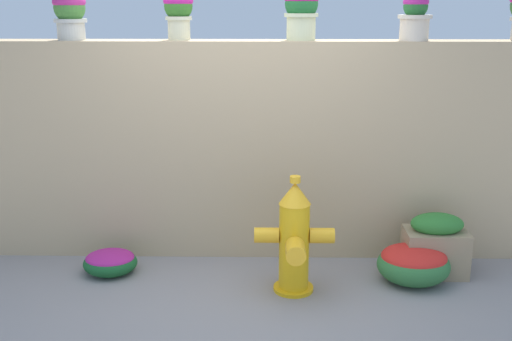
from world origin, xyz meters
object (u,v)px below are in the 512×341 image
Objects in this scene: potted_plant_3 at (301,9)px; flower_bush_left at (414,263)px; potted_plant_4 at (415,16)px; fire_hydrant at (294,240)px; potted_plant_1 at (70,12)px; potted_plant_2 at (178,10)px; flower_bush_right at (110,261)px; planter_box at (435,245)px.

potted_plant_3 is 0.74× the size of flower_bush_left.
potted_plant_3 is 0.94m from potted_plant_4.
potted_plant_3 reaches higher than fire_hydrant.
potted_plant_4 is 2.10m from fire_hydrant.
potted_plant_2 reaches higher than potted_plant_1.
potted_plant_3 is at bearing 18.56° from flower_bush_right.
potted_plant_3 reaches higher than potted_plant_2.
potted_plant_4 is (1.97, -0.06, -0.04)m from potted_plant_2.
potted_plant_2 reaches higher than flower_bush_left.
potted_plant_2 is at bearing 43.59° from flower_bush_right.
potted_plant_4 is at bearing 10.74° from flower_bush_right.
potted_plant_1 is 0.42× the size of fire_hydrant.
fire_hydrant is at bearing -141.84° from potted_plant_4.
potted_plant_3 is 2.27m from planter_box.
potted_plant_1 reaches higher than planter_box.
potted_plant_1 is at bearing -179.70° from potted_plant_3.
potted_plant_3 is 2.29m from flower_bush_left.
planter_box is at bearing -13.28° from potted_plant_2.
fire_hydrant is 2.08× the size of flower_bush_right.
flower_bush_right is (-2.54, -0.48, -2.00)m from potted_plant_4.
fire_hydrant is 1.26m from planter_box.
flower_bush_left is (2.86, -0.65, -1.97)m from potted_plant_1.
flower_bush_right is at bearing 168.67° from fire_hydrant.
potted_plant_3 reaches higher than potted_plant_4.
potted_plant_2 is 0.42× the size of fire_hydrant.
potted_plant_4 is at bearing 113.25° from planter_box.
potted_plant_4 reaches higher than planter_box.
potted_plant_4 is 0.64× the size of flower_bush_left.
potted_plant_2 is (0.91, 0.02, 0.01)m from potted_plant_1.
flower_bush_left is (1.95, -0.66, -1.99)m from potted_plant_2.
potted_plant_1 is 2.88m from potted_plant_4.
potted_plant_3 reaches higher than planter_box.
planter_box reaches higher than flower_bush_left.
fire_hydrant is 1.60m from flower_bush_right.
fire_hydrant is at bearing -94.55° from potted_plant_3.
flower_bush_left is at bearing 10.85° from fire_hydrant.
fire_hydrant is 1.76× the size of planter_box.
planter_box is at bearing -66.75° from potted_plant_4.
potted_plant_1 is 0.88× the size of flower_bush_right.
potted_plant_1 is at bearing 123.02° from flower_bush_right.
flower_bush_left is at bearing -12.71° from potted_plant_1.
potted_plant_3 is at bearing -0.32° from potted_plant_2.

